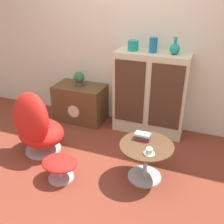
% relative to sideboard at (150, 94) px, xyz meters
% --- Properties ---
extents(ground_plane, '(12.00, 12.00, 0.00)m').
position_rel_sideboard_xyz_m(ground_plane, '(-0.38, -1.24, -0.57)').
color(ground_plane, brown).
extents(wall_back, '(6.40, 0.06, 2.60)m').
position_rel_sideboard_xyz_m(wall_back, '(-0.38, 0.22, 0.73)').
color(wall_back, beige).
rests_on(wall_back, ground_plane).
extents(sideboard, '(0.97, 0.38, 1.14)m').
position_rel_sideboard_xyz_m(sideboard, '(0.00, 0.00, 0.00)').
color(sideboard, beige).
rests_on(sideboard, ground_plane).
extents(tv_console, '(0.75, 0.46, 0.56)m').
position_rel_sideboard_xyz_m(tv_console, '(-1.07, -0.04, -0.29)').
color(tv_console, brown).
rests_on(tv_console, ground_plane).
extents(egg_chair, '(0.78, 0.75, 0.84)m').
position_rel_sideboard_xyz_m(egg_chair, '(-1.15, -1.04, -0.19)').
color(egg_chair, '#B7B7BC').
rests_on(egg_chair, ground_plane).
extents(ottoman, '(0.40, 0.34, 0.25)m').
position_rel_sideboard_xyz_m(ottoman, '(-0.64, -1.37, -0.39)').
color(ottoman, '#B7B7BC').
rests_on(ottoman, ground_plane).
extents(coffee_table, '(0.57, 0.57, 0.43)m').
position_rel_sideboard_xyz_m(coffee_table, '(0.22, -1.02, -0.29)').
color(coffee_table, '#B7B7BC').
rests_on(coffee_table, ground_plane).
extents(vase_leftmost, '(0.14, 0.14, 0.13)m').
position_rel_sideboard_xyz_m(vase_leftmost, '(-0.27, 0.00, 0.64)').
color(vase_leftmost, teal).
rests_on(vase_leftmost, sideboard).
extents(vase_inner_left, '(0.10, 0.10, 0.19)m').
position_rel_sideboard_xyz_m(vase_inner_left, '(-0.00, 0.00, 0.66)').
color(vase_inner_left, '#196699').
rests_on(vase_inner_left, sideboard).
extents(vase_inner_right, '(0.13, 0.13, 0.21)m').
position_rel_sideboard_xyz_m(vase_inner_right, '(0.27, 0.00, 0.64)').
color(vase_inner_right, teal).
rests_on(vase_inner_right, sideboard).
extents(potted_plant, '(0.16, 0.16, 0.21)m').
position_rel_sideboard_xyz_m(potted_plant, '(-1.06, -0.04, 0.10)').
color(potted_plant, '#4C4C51').
rests_on(potted_plant, tv_console).
extents(teacup, '(0.11, 0.11, 0.06)m').
position_rel_sideboard_xyz_m(teacup, '(0.28, -1.17, -0.12)').
color(teacup, white).
rests_on(teacup, coffee_table).
extents(book_stack, '(0.17, 0.10, 0.07)m').
position_rel_sideboard_xyz_m(book_stack, '(0.15, -0.94, -0.11)').
color(book_stack, red).
rests_on(book_stack, coffee_table).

